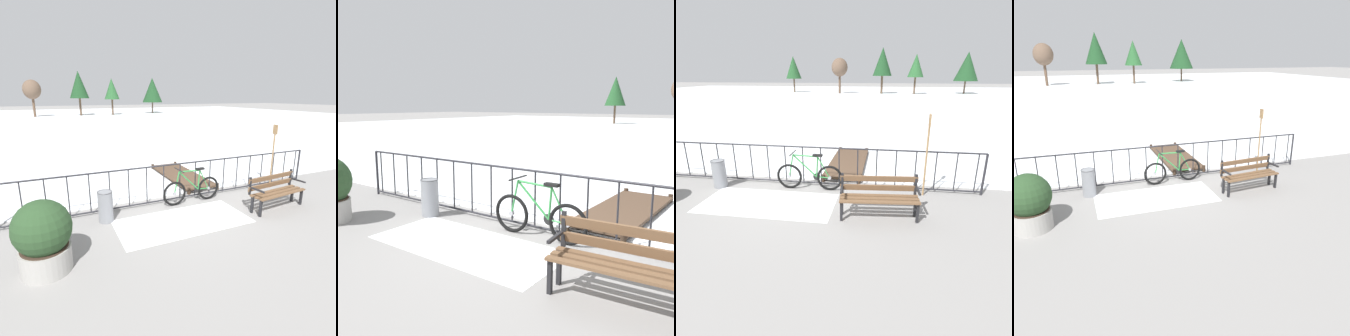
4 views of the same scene
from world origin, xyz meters
TOP-DOWN VIEW (x-y plane):
  - ground_plane at (0.00, 0.00)m, footprint 160.00×160.00m
  - frozen_pond at (0.00, 28.40)m, footprint 80.00×56.00m
  - snow_patch at (-0.51, -1.20)m, footprint 3.08×1.40m
  - railing_fence at (-0.00, 0.00)m, footprint 9.06×0.06m
  - bicycle_near_railing at (0.24, -0.27)m, footprint 1.71×0.52m
  - park_bench at (2.03, -1.43)m, footprint 1.64×0.63m
  - planter_with_shrub at (-3.38, -1.85)m, footprint 0.93×0.93m
  - trash_bin at (-2.13, -0.46)m, footprint 0.35×0.35m
  - oar_upright at (3.08, -0.21)m, footprint 0.04×0.16m
  - wooden_dock at (0.95, 1.82)m, footprint 1.10×3.13m
  - tree_far_west at (-4.82, 34.92)m, footprint 2.30×2.30m
  - tree_west_mid at (13.07, 36.66)m, footprint 3.30×3.30m
  - tree_centre at (5.89, 34.79)m, footprint 2.22×2.22m
  - tree_far_east at (1.28, 35.32)m, footprint 2.71×2.71m

SIDE VIEW (x-z plane):
  - ground_plane at x=0.00m, z-range 0.00..0.00m
  - snow_patch at x=-0.51m, z-range 0.00..0.01m
  - frozen_pond at x=0.00m, z-range 0.00..0.03m
  - wooden_dock at x=0.95m, z-range 0.02..0.22m
  - bicycle_near_railing at x=0.24m, z-range -0.12..0.86m
  - trash_bin at x=-2.13m, z-range 0.01..0.74m
  - park_bench at x=2.03m, z-range 0.07..0.96m
  - railing_fence at x=0.00m, z-range 0.02..1.09m
  - planter_with_shrub at x=-3.38m, z-range 0.01..1.24m
  - oar_upright at x=3.08m, z-range 0.15..2.13m
  - tree_far_west at x=-4.82m, z-range 1.14..6.06m
  - tree_west_mid at x=13.07m, z-range 0.89..6.56m
  - tree_centre at x=5.89m, z-range 1.13..6.46m
  - tree_far_east at x=1.28m, z-range 1.21..7.48m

